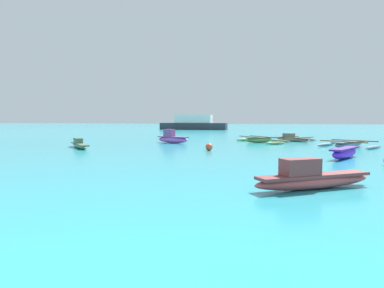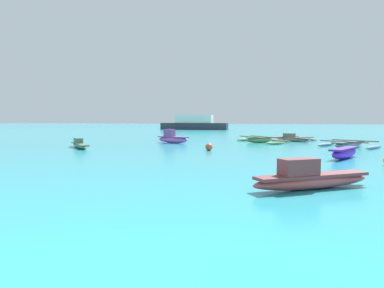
{
  "view_description": "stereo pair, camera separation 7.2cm",
  "coord_description": "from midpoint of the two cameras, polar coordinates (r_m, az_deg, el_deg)",
  "views": [
    {
      "loc": [
        1.68,
        -1.3,
        1.83
      ],
      "look_at": [
        -3.44,
        19.45,
        0.25
      ],
      "focal_mm": 32.0,
      "sensor_mm": 36.0,
      "label": 1
    },
    {
      "loc": [
        1.75,
        -1.28,
        1.83
      ],
      "look_at": [
        -3.44,
        19.45,
        0.25
      ],
      "focal_mm": 32.0,
      "sensor_mm": 36.0,
      "label": 2
    }
  ],
  "objects": [
    {
      "name": "moored_boat_5",
      "position": [
        24.01,
        24.75,
        -0.04
      ],
      "size": [
        3.97,
        3.75,
        0.44
      ],
      "rotation": [
        0.0,
        0.0,
        0.96
      ],
      "color": "gray",
      "rests_on": "ground_plane"
    },
    {
      "name": "distant_ferry",
      "position": [
        57.98,
        0.41,
        3.42
      ],
      "size": [
        11.27,
        2.48,
        2.48
      ],
      "color": "#2D333D",
      "rests_on": "ground_plane"
    },
    {
      "name": "moored_boat_4",
      "position": [
        25.88,
        -3.21,
        0.98
      ],
      "size": [
        2.78,
        1.54,
        1.04
      ],
      "rotation": [
        0.0,
        0.0,
        -0.37
      ],
      "color": "#CE66D6",
      "rests_on": "ground_plane"
    },
    {
      "name": "mooring_buoy_2",
      "position": [
        19.67,
        2.95,
        -0.5
      ],
      "size": [
        0.42,
        0.42,
        0.42
      ],
      "color": "#E54C2D",
      "rests_on": "ground_plane"
    },
    {
      "name": "moored_boat_6",
      "position": [
        26.77,
        11.24,
        0.69
      ],
      "size": [
        3.91,
        4.58,
        0.46
      ],
      "rotation": [
        0.0,
        0.0,
        0.62
      ],
      "color": "#629D52",
      "rests_on": "ground_plane"
    },
    {
      "name": "moored_boat_1",
      "position": [
        17.29,
        24.17,
        -1.31
      ],
      "size": [
        1.83,
        2.89,
        0.49
      ],
      "rotation": [
        0.0,
        0.0,
        1.1
      ],
      "color": "#6521D7",
      "rests_on": "ground_plane"
    },
    {
      "name": "moored_boat_3",
      "position": [
        9.47,
        19.28,
        -5.39
      ],
      "size": [
        3.27,
        2.47,
        0.82
      ],
      "rotation": [
        0.0,
        0.0,
        0.6
      ],
      "color": "#C14A4C",
      "rests_on": "ground_plane"
    },
    {
      "name": "moored_boat_0",
      "position": [
        22.75,
        -18.15,
        -0.07
      ],
      "size": [
        3.01,
        3.23,
        0.59
      ],
      "rotation": [
        0.0,
        0.0,
        -0.83
      ],
      "color": "#6E9F76",
      "rests_on": "ground_plane"
    },
    {
      "name": "moored_boat_2",
      "position": [
        29.0,
        16.48,
        0.85
      ],
      "size": [
        3.98,
        4.04,
        0.64
      ],
      "rotation": [
        0.0,
        0.0,
        -0.75
      ],
      "color": "tan",
      "rests_on": "ground_plane"
    }
  ]
}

